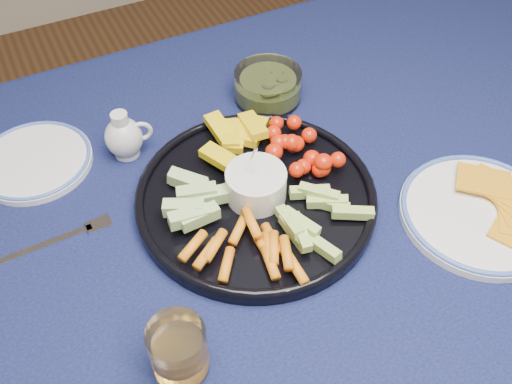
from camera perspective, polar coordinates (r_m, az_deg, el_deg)
name	(u,v)px	position (r m, az deg, el deg)	size (l,w,h in m)	color
dining_table	(295,246)	(0.95, 3.91, -5.42)	(1.67, 1.07, 0.75)	#462517
crudite_platter	(254,194)	(0.87, -0.17, -0.19)	(0.37, 0.37, 0.12)	black
creamer_pitcher	(124,137)	(0.96, -13.02, 5.40)	(0.08, 0.06, 0.09)	silver
pickle_bowl	(268,87)	(1.06, 1.19, 10.45)	(0.12, 0.12, 0.06)	white
cheese_plate	(480,211)	(0.92, 21.50, -1.83)	(0.24, 0.24, 0.03)	white
juice_tumbler	(179,352)	(0.71, -7.71, -15.56)	(0.07, 0.07, 0.08)	white
fork_left	(62,238)	(0.89, -18.79, -4.42)	(0.18, 0.02, 0.00)	white
fork_right	(498,240)	(0.91, 23.08, -4.41)	(0.11, 0.16, 0.00)	white
side_plate_extra	(34,161)	(1.01, -21.28, 2.95)	(0.19, 0.19, 0.02)	white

